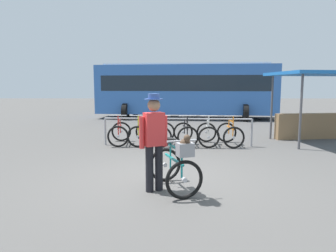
% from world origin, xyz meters
% --- Properties ---
extents(ground_plane, '(80.00, 80.00, 0.00)m').
position_xyz_m(ground_plane, '(0.00, 0.00, 0.00)').
color(ground_plane, '#514F4C').
extents(bike_rack_rail, '(4.61, 0.27, 0.88)m').
position_xyz_m(bike_rack_rail, '(0.38, 3.39, 0.70)').
color(bike_rack_rail, '#99999E').
rests_on(bike_rack_rail, ground).
extents(racked_bike_red, '(0.73, 1.12, 0.97)m').
position_xyz_m(racked_bike_red, '(-1.46, 3.65, 0.37)').
color(racked_bike_red, black).
rests_on(racked_bike_red, ground).
extents(racked_bike_yellow, '(0.81, 1.18, 0.97)m').
position_xyz_m(racked_bike_yellow, '(-0.76, 3.62, 0.37)').
color(racked_bike_yellow, black).
rests_on(racked_bike_yellow, ground).
extents(racked_bike_blue, '(0.76, 1.15, 0.97)m').
position_xyz_m(racked_bike_blue, '(-0.06, 3.59, 0.37)').
color(racked_bike_blue, black).
rests_on(racked_bike_blue, ground).
extents(racked_bike_black, '(0.77, 1.16, 0.97)m').
position_xyz_m(racked_bike_black, '(0.64, 3.55, 0.37)').
color(racked_bike_black, black).
rests_on(racked_bike_black, ground).
extents(racked_bike_white, '(0.71, 1.13, 0.97)m').
position_xyz_m(racked_bike_white, '(1.33, 3.52, 0.37)').
color(racked_bike_white, black).
rests_on(racked_bike_white, ground).
extents(racked_bike_orange, '(0.69, 1.13, 0.98)m').
position_xyz_m(racked_bike_orange, '(2.03, 3.49, 0.37)').
color(racked_bike_orange, black).
rests_on(racked_bike_orange, ground).
extents(featured_bicycle, '(0.98, 1.26, 1.09)m').
position_xyz_m(featured_bicycle, '(0.27, -0.83, 0.49)').
color(featured_bicycle, black).
rests_on(featured_bicycle, ground).
extents(person_with_featured_bike, '(0.48, 0.33, 1.72)m').
position_xyz_m(person_with_featured_bike, '(-0.12, -0.78, 0.95)').
color(person_with_featured_bike, black).
rests_on(person_with_featured_bike, ground).
extents(bus_distant, '(10.22, 4.13, 3.08)m').
position_xyz_m(bus_distant, '(1.02, 11.75, 1.74)').
color(bus_distant, '#3366B7').
rests_on(bus_distant, ground).
extents(market_stall, '(3.41, 2.74, 2.30)m').
position_xyz_m(market_stall, '(5.06, 4.31, 1.39)').
color(market_stall, '#4C4C51').
rests_on(market_stall, ground).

